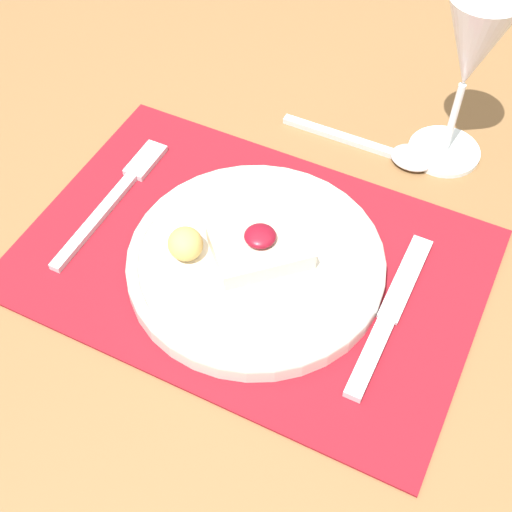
% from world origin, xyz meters
% --- Properties ---
extents(dining_table, '(1.54, 1.07, 0.76)m').
position_xyz_m(dining_table, '(0.00, 0.00, 0.68)').
color(dining_table, brown).
rests_on(dining_table, ground_plane).
extents(placemat, '(0.44, 0.30, 0.00)m').
position_xyz_m(placemat, '(0.00, 0.00, 0.76)').
color(placemat, maroon).
rests_on(placemat, dining_table).
extents(dinner_plate, '(0.25, 0.25, 0.05)m').
position_xyz_m(dinner_plate, '(0.01, -0.01, 0.77)').
color(dinner_plate, silver).
rests_on(dinner_plate, placemat).
extents(fork, '(0.02, 0.19, 0.01)m').
position_xyz_m(fork, '(-0.16, 0.02, 0.76)').
color(fork, silver).
rests_on(fork, placemat).
extents(knife, '(0.02, 0.19, 0.01)m').
position_xyz_m(knife, '(0.14, -0.01, 0.76)').
color(knife, silver).
rests_on(knife, placemat).
extents(spoon, '(0.18, 0.04, 0.01)m').
position_xyz_m(spoon, '(0.08, 0.20, 0.76)').
color(spoon, silver).
rests_on(spoon, dining_table).
extents(wine_glass_near, '(0.08, 0.08, 0.19)m').
position_xyz_m(wine_glass_near, '(0.12, 0.23, 0.89)').
color(wine_glass_near, white).
rests_on(wine_glass_near, dining_table).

